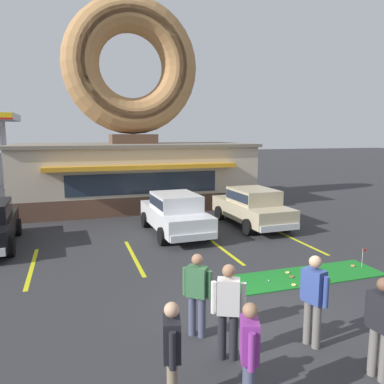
{
  "coord_description": "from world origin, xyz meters",
  "views": [
    {
      "loc": [
        -3.6,
        -6.43,
        3.86
      ],
      "look_at": [
        0.11,
        5.0,
        2.0
      ],
      "focal_mm": 35.0,
      "sensor_mm": 36.0,
      "label": 1
    }
  ],
  "objects_px": {
    "pedestrian_clipboard_woman": "(228,307)",
    "pedestrian_hooded_kid": "(381,323)",
    "car_white": "(175,212)",
    "pedestrian_beanie_man": "(249,352)",
    "golf_ball": "(269,281)",
    "car_champagne": "(252,205)",
    "pedestrian_crossing_woman": "(197,291)",
    "putting_flag_pin": "(364,253)",
    "pedestrian_leather_jacket_man": "(172,351)",
    "pedestrian_blue_sweater_man": "(314,296)"
  },
  "relations": [
    {
      "from": "pedestrian_crossing_woman",
      "to": "putting_flag_pin",
      "type": "bearing_deg",
      "value": 19.29
    },
    {
      "from": "pedestrian_hooded_kid",
      "to": "pedestrian_crossing_woman",
      "type": "distance_m",
      "value": 3.14
    },
    {
      "from": "putting_flag_pin",
      "to": "pedestrian_hooded_kid",
      "type": "height_order",
      "value": "pedestrian_hooded_kid"
    },
    {
      "from": "pedestrian_leather_jacket_man",
      "to": "pedestrian_beanie_man",
      "type": "distance_m",
      "value": 1.07
    },
    {
      "from": "golf_ball",
      "to": "putting_flag_pin",
      "type": "distance_m",
      "value": 3.2
    },
    {
      "from": "pedestrian_hooded_kid",
      "to": "pedestrian_leather_jacket_man",
      "type": "height_order",
      "value": "pedestrian_hooded_kid"
    },
    {
      "from": "pedestrian_blue_sweater_man",
      "to": "pedestrian_beanie_man",
      "type": "xyz_separation_m",
      "value": [
        -1.86,
        -1.14,
        -0.07
      ]
    },
    {
      "from": "golf_ball",
      "to": "car_white",
      "type": "distance_m",
      "value": 5.64
    },
    {
      "from": "pedestrian_beanie_man",
      "to": "pedestrian_crossing_woman",
      "type": "distance_m",
      "value": 2.1
    },
    {
      "from": "car_white",
      "to": "pedestrian_blue_sweater_man",
      "type": "bearing_deg",
      "value": -87.94
    },
    {
      "from": "car_white",
      "to": "pedestrian_beanie_man",
      "type": "height_order",
      "value": "pedestrian_beanie_man"
    },
    {
      "from": "golf_ball",
      "to": "pedestrian_clipboard_woman",
      "type": "bearing_deg",
      "value": -130.58
    },
    {
      "from": "pedestrian_clipboard_woman",
      "to": "pedestrian_hooded_kid",
      "type": "bearing_deg",
      "value": -30.48
    },
    {
      "from": "car_champagne",
      "to": "pedestrian_leather_jacket_man",
      "type": "height_order",
      "value": "pedestrian_leather_jacket_man"
    },
    {
      "from": "pedestrian_clipboard_woman",
      "to": "pedestrian_crossing_woman",
      "type": "bearing_deg",
      "value": 106.56
    },
    {
      "from": "pedestrian_hooded_kid",
      "to": "pedestrian_clipboard_woman",
      "type": "xyz_separation_m",
      "value": [
        -2.07,
        1.22,
        0.02
      ]
    },
    {
      "from": "pedestrian_hooded_kid",
      "to": "pedestrian_crossing_woman",
      "type": "xyz_separation_m",
      "value": [
        -2.33,
        2.1,
        -0.02
      ]
    },
    {
      "from": "pedestrian_hooded_kid",
      "to": "pedestrian_crossing_woman",
      "type": "bearing_deg",
      "value": 138.06
    },
    {
      "from": "golf_ball",
      "to": "pedestrian_beanie_man",
      "type": "relative_size",
      "value": 0.03
    },
    {
      "from": "putting_flag_pin",
      "to": "pedestrian_blue_sweater_man",
      "type": "xyz_separation_m",
      "value": [
        -3.91,
        -3.0,
        0.52
      ]
    },
    {
      "from": "pedestrian_hooded_kid",
      "to": "pedestrian_clipboard_woman",
      "type": "distance_m",
      "value": 2.4
    },
    {
      "from": "pedestrian_crossing_woman",
      "to": "pedestrian_clipboard_woman",
      "type": "bearing_deg",
      "value": -73.44
    },
    {
      "from": "car_white",
      "to": "pedestrian_leather_jacket_man",
      "type": "distance_m",
      "value": 9.48
    },
    {
      "from": "golf_ball",
      "to": "pedestrian_leather_jacket_man",
      "type": "relative_size",
      "value": 0.03
    },
    {
      "from": "car_white",
      "to": "pedestrian_leather_jacket_man",
      "type": "xyz_separation_m",
      "value": [
        -2.56,
        -9.12,
        0.01
      ]
    },
    {
      "from": "pedestrian_crossing_woman",
      "to": "pedestrian_blue_sweater_man",
      "type": "bearing_deg",
      "value": -26.93
    },
    {
      "from": "pedestrian_crossing_woman",
      "to": "golf_ball",
      "type": "bearing_deg",
      "value": 35.75
    },
    {
      "from": "pedestrian_leather_jacket_man",
      "to": "golf_ball",
      "type": "bearing_deg",
      "value": 45.31
    },
    {
      "from": "putting_flag_pin",
      "to": "pedestrian_crossing_woman",
      "type": "distance_m",
      "value": 6.18
    },
    {
      "from": "golf_ball",
      "to": "car_champagne",
      "type": "distance_m",
      "value": 6.28
    },
    {
      "from": "car_white",
      "to": "pedestrian_beanie_man",
      "type": "relative_size",
      "value": 2.86
    },
    {
      "from": "car_champagne",
      "to": "pedestrian_hooded_kid",
      "type": "bearing_deg",
      "value": -105.64
    },
    {
      "from": "car_champagne",
      "to": "pedestrian_clipboard_woman",
      "type": "bearing_deg",
      "value": -119.4
    },
    {
      "from": "putting_flag_pin",
      "to": "pedestrian_crossing_woman",
      "type": "relative_size",
      "value": 0.33
    },
    {
      "from": "pedestrian_crossing_woman",
      "to": "pedestrian_hooded_kid",
      "type": "bearing_deg",
      "value": -41.94
    },
    {
      "from": "car_champagne",
      "to": "pedestrian_beanie_man",
      "type": "bearing_deg",
      "value": -117.25
    },
    {
      "from": "golf_ball",
      "to": "pedestrian_clipboard_woman",
      "type": "relative_size",
      "value": 0.02
    },
    {
      "from": "golf_ball",
      "to": "pedestrian_hooded_kid",
      "type": "height_order",
      "value": "pedestrian_hooded_kid"
    },
    {
      "from": "golf_ball",
      "to": "pedestrian_leather_jacket_man",
      "type": "xyz_separation_m",
      "value": [
        -3.6,
        -3.64,
        0.83
      ]
    },
    {
      "from": "golf_ball",
      "to": "car_white",
      "type": "relative_size",
      "value": 0.01
    },
    {
      "from": "pedestrian_hooded_kid",
      "to": "pedestrian_clipboard_woman",
      "type": "relative_size",
      "value": 0.98
    },
    {
      "from": "car_white",
      "to": "pedestrian_leather_jacket_man",
      "type": "height_order",
      "value": "pedestrian_leather_jacket_man"
    },
    {
      "from": "car_champagne",
      "to": "pedestrian_beanie_man",
      "type": "height_order",
      "value": "pedestrian_beanie_man"
    },
    {
      "from": "golf_ball",
      "to": "pedestrian_blue_sweater_man",
      "type": "distance_m",
      "value": 3.1
    },
    {
      "from": "putting_flag_pin",
      "to": "car_white",
      "type": "bearing_deg",
      "value": 128.2
    },
    {
      "from": "pedestrian_hooded_kid",
      "to": "pedestrian_leather_jacket_man",
      "type": "distance_m",
      "value": 3.31
    },
    {
      "from": "pedestrian_blue_sweater_man",
      "to": "pedestrian_hooded_kid",
      "type": "height_order",
      "value": "pedestrian_blue_sweater_man"
    },
    {
      "from": "pedestrian_blue_sweater_man",
      "to": "car_white",
      "type": "bearing_deg",
      "value": 92.06
    },
    {
      "from": "pedestrian_leather_jacket_man",
      "to": "pedestrian_beanie_man",
      "type": "relative_size",
      "value": 1.0
    },
    {
      "from": "pedestrian_clipboard_woman",
      "to": "pedestrian_beanie_man",
      "type": "height_order",
      "value": "pedestrian_clipboard_woman"
    }
  ]
}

